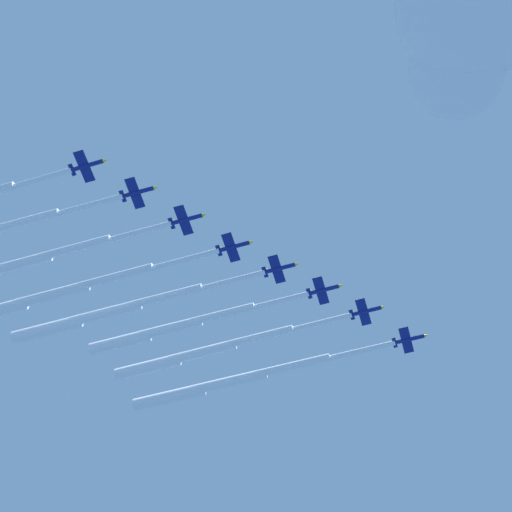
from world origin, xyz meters
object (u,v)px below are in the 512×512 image
(jet_starboard_inner, at_px, (169,329))
(jet_port_mid, at_px, (103,314))
(jet_lead, at_px, (227,383))
(jet_port_inner, at_px, (200,353))
(jet_port_outer, at_px, (15,266))
(jet_starboard_mid, at_px, (49,296))

(jet_starboard_inner, bearing_deg, jet_port_mid, 92.68)
(jet_lead, distance_m, jet_port_inner, 11.43)
(jet_port_mid, xyz_separation_m, jet_port_outer, (-9.31, 25.01, -0.20))
(jet_port_mid, distance_m, jet_port_outer, 26.69)
(jet_port_inner, xyz_separation_m, jet_port_outer, (-16.52, 53.79, -1.84))
(jet_port_mid, relative_size, jet_starboard_mid, 0.97)
(jet_lead, distance_m, jet_port_mid, 40.30)
(jet_port_outer, bearing_deg, jet_port_mid, -69.57)
(jet_starboard_inner, height_order, jet_starboard_mid, jet_starboard_inner)
(jet_starboard_mid, bearing_deg, jet_port_mid, -78.88)
(jet_port_inner, distance_m, jet_port_mid, 29.72)
(jet_starboard_inner, bearing_deg, jet_port_inner, -58.13)
(jet_port_inner, bearing_deg, jet_port_outer, 107.08)
(jet_starboard_inner, height_order, jet_port_mid, jet_starboard_inner)
(jet_port_inner, bearing_deg, jet_starboard_mid, 103.07)
(jet_starboard_inner, height_order, jet_port_outer, jet_starboard_inner)
(jet_port_outer, bearing_deg, jet_lead, -70.34)
(jet_port_inner, height_order, jet_port_outer, jet_port_inner)
(jet_lead, bearing_deg, jet_port_inner, 122.97)
(jet_port_inner, distance_m, jet_port_outer, 56.30)
(jet_lead, xyz_separation_m, jet_port_outer, (-22.53, 63.06, 1.10))
(jet_starboard_inner, relative_size, jet_port_outer, 0.93)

